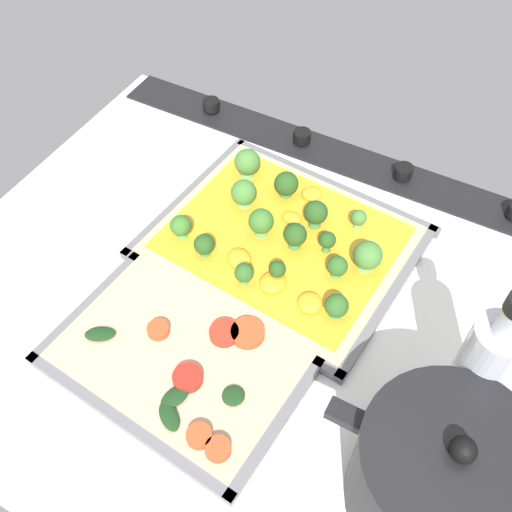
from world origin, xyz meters
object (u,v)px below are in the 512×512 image
at_px(veggie_pizza_back, 184,357).
at_px(baking_tray_back, 181,357).
at_px(baking_tray_front, 282,244).
at_px(broccoli_pizza, 282,235).
at_px(cooking_pot, 441,479).
at_px(oil_bottle, 479,372).

bearing_deg(veggie_pizza_back, baking_tray_back, -10.78).
height_order(baking_tray_back, veggie_pizza_back, veggie_pizza_back).
relative_size(baking_tray_front, broccoli_pizza, 1.08).
height_order(baking_tray_front, veggie_pizza_back, veggie_pizza_back).
distance_m(baking_tray_front, cooking_pot, 0.37).
height_order(veggie_pizza_back, cooking_pot, cooking_pot).
relative_size(veggie_pizza_back, cooking_pot, 1.20).
bearing_deg(baking_tray_back, cooking_pot, 177.07).
distance_m(baking_tray_front, baking_tray_back, 0.22).
bearing_deg(baking_tray_back, oil_bottle, -163.24).
bearing_deg(baking_tray_back, veggie_pizza_back, 169.22).
xyz_separation_m(baking_tray_front, broccoli_pizza, (0.00, -0.00, 0.02)).
bearing_deg(oil_bottle, veggie_pizza_back, 17.23).
xyz_separation_m(cooking_pot, oil_bottle, (0.00, -0.11, 0.03)).
height_order(cooking_pot, oil_bottle, oil_bottle).
bearing_deg(baking_tray_front, baking_tray_back, 83.09).
relative_size(baking_tray_front, cooking_pot, 1.52).
bearing_deg(baking_tray_front, broccoli_pizza, -55.46).
xyz_separation_m(broccoli_pizza, veggie_pizza_back, (0.02, 0.22, -0.01)).
xyz_separation_m(baking_tray_back, veggie_pizza_back, (-0.01, 0.00, 0.01)).
bearing_deg(baking_tray_front, cooking_pot, 140.87).
relative_size(broccoli_pizza, baking_tray_back, 1.08).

